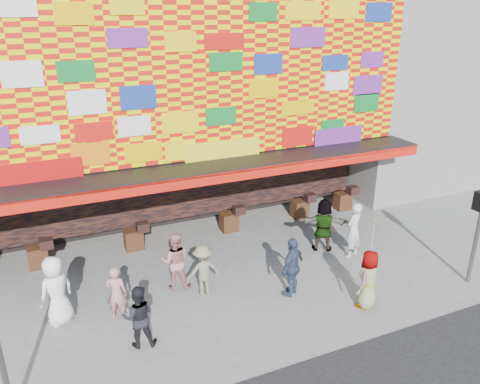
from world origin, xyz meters
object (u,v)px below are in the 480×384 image
at_px(signal_right, 479,225).
at_px(ped_g, 368,279).
at_px(ped_b, 116,293).
at_px(ped_i, 175,261).
at_px(ped_c, 139,317).
at_px(ped_f, 323,225).
at_px(ped_a, 56,291).
at_px(ped_d, 203,270).
at_px(parasol, 373,235).
at_px(ped_e, 292,267).
at_px(ped_h, 353,230).

height_order(signal_right, ped_g, signal_right).
bearing_deg(ped_b, ped_i, -132.72).
bearing_deg(ped_c, ped_f, -147.66).
bearing_deg(ped_g, signal_right, 149.04).
height_order(ped_a, ped_b, ped_a).
distance_m(ped_b, ped_d, 2.43).
xyz_separation_m(ped_a, ped_f, (8.42, 0.64, -0.03)).
distance_m(ped_d, parasol, 4.73).
distance_m(ped_b, parasol, 6.81).
distance_m(signal_right, ped_b, 10.23).
relative_size(ped_d, ped_e, 0.86).
xyz_separation_m(ped_f, ped_i, (-5.19, -0.28, -0.04)).
bearing_deg(parasol, ped_e, 139.96).
xyz_separation_m(ped_e, ped_h, (2.94, 1.17, 0.04)).
distance_m(signal_right, ped_g, 3.74).
distance_m(ped_b, ped_e, 4.79).
relative_size(ped_e, ped_h, 0.95).
xyz_separation_m(ped_a, ped_c, (1.71, -1.71, -0.14)).
bearing_deg(ped_c, ped_e, -161.57).
bearing_deg(parasol, ped_i, 146.31).
bearing_deg(ped_i, ped_e, 172.12).
relative_size(signal_right, ped_i, 1.72).
relative_size(ped_b, ped_c, 0.94).
bearing_deg(ped_a, parasol, 129.14).
distance_m(ped_d, ped_f, 4.67).
xyz_separation_m(ped_b, ped_g, (6.29, -2.19, 0.08)).
xyz_separation_m(ped_a, ped_g, (7.70, -2.62, -0.11)).
relative_size(ped_b, ped_i, 0.86).
bearing_deg(ped_d, ped_e, 155.17).
xyz_separation_m(signal_right, ped_f, (-2.88, 3.48, -0.95)).
bearing_deg(ped_g, ped_i, -61.15).
bearing_deg(ped_f, ped_i, 33.59).
relative_size(ped_e, ped_i, 1.02).
relative_size(ped_b, ped_g, 0.90).
bearing_deg(ped_i, ped_f, -155.06).
bearing_deg(ped_h, ped_b, -20.39).
bearing_deg(parasol, ped_b, 160.82).
distance_m(ped_e, parasol, 2.42).
height_order(ped_b, ped_g, ped_g).
xyz_separation_m(ped_a, parasol, (7.70, -2.62, 1.21)).
xyz_separation_m(signal_right, parasol, (-3.59, 0.22, 0.30)).
bearing_deg(parasol, signal_right, -3.50).
bearing_deg(ped_e, ped_g, 108.67).
bearing_deg(ped_d, ped_c, 33.28).
relative_size(ped_a, ped_c, 1.17).
height_order(signal_right, ped_e, signal_right).
xyz_separation_m(ped_a, ped_d, (3.84, -0.27, -0.17)).
bearing_deg(ped_a, ped_c, 102.86).
bearing_deg(ped_g, ped_c, -36.10).
distance_m(ped_a, ped_i, 3.25).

